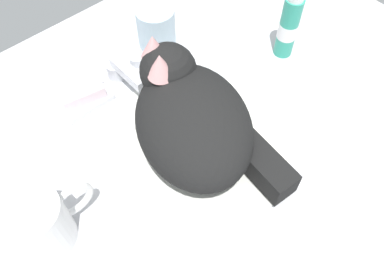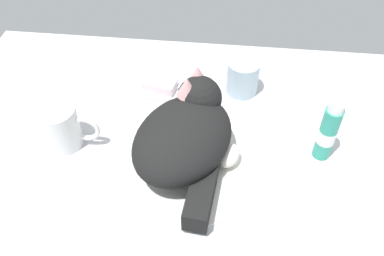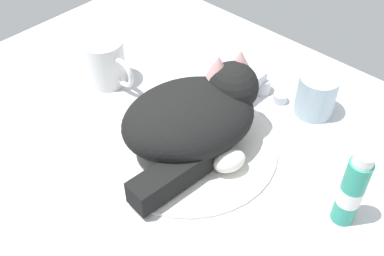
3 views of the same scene
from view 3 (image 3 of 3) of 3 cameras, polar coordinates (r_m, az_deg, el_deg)
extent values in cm
cube|color=silver|center=(82.57, -0.37, -3.03)|extent=(110.00, 82.50, 3.00)
cylinder|color=silver|center=(81.14, -0.38, -2.06)|extent=(31.39, 31.39, 0.98)
cylinder|color=silver|center=(93.03, 8.64, 5.31)|extent=(3.60, 3.60, 3.17)
cube|color=silver|center=(88.63, 7.18, 5.39)|extent=(2.00, 8.49, 2.00)
cylinder|color=silver|center=(95.49, 6.35, 6.19)|extent=(2.80, 2.80, 1.80)
cylinder|color=silver|center=(91.61, 10.93, 3.70)|extent=(2.80, 2.80, 1.80)
ellipsoid|color=black|center=(76.85, -0.40, 1.14)|extent=(25.03, 28.08, 11.33)
sphere|color=black|center=(78.65, 5.06, 5.09)|extent=(11.88, 11.88, 9.01)
ellipsoid|color=white|center=(79.04, 3.82, 3.81)|extent=(6.89, 7.36, 4.96)
cone|color=#DB9E9E|center=(76.67, 3.33, 7.64)|extent=(5.34, 5.34, 4.06)
cone|color=#DB9E9E|center=(78.28, 6.03, 8.31)|extent=(5.34, 5.34, 4.06)
cube|color=black|center=(72.74, -2.61, -6.02)|extent=(5.72, 15.04, 4.38)
ellipsoid|color=white|center=(75.58, 4.88, -3.95)|extent=(5.55, 6.57, 3.94)
cylinder|color=white|center=(94.48, -10.80, 8.08)|extent=(8.15, 8.15, 9.53)
torus|color=white|center=(90.97, -8.71, 6.82)|extent=(6.33, 1.00, 6.33)
cylinder|color=silver|center=(88.68, 15.19, 3.96)|extent=(7.33, 7.33, 8.13)
cube|color=white|center=(96.49, 4.35, 6.58)|extent=(9.00, 6.40, 1.20)
cube|color=silver|center=(95.44, 4.41, 7.42)|extent=(8.11, 5.52, 2.32)
cylinder|color=teal|center=(70.65, 19.17, -7.54)|extent=(3.49, 3.49, 12.37)
cylinder|color=white|center=(71.11, 19.06, -7.86)|extent=(3.56, 3.56, 3.09)
cylinder|color=white|center=(65.58, 20.58, -3.63)|extent=(2.96, 2.96, 1.80)
camera|label=1|loc=(0.64, -41.21, 32.90)|focal=37.67mm
camera|label=2|loc=(0.34, -81.58, 23.58)|focal=39.20mm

